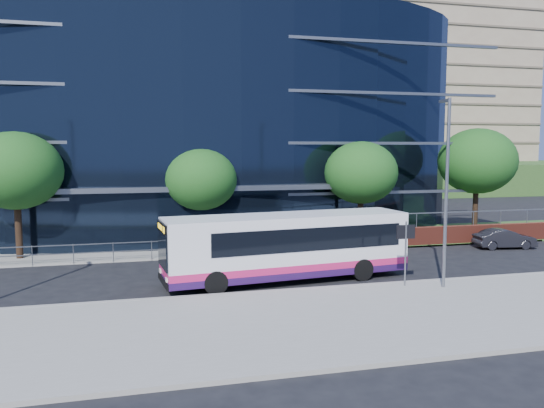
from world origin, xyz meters
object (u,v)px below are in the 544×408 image
object	(u,v)px
tree_dist_e	(387,160)
streetlight_east	(446,187)
tree_far_b	(201,180)
parked_car	(505,239)
tree_far_a	(16,171)
tree_dist_f	(487,162)
tree_far_d	(477,161)
city_bus	(289,246)
street_sign	(406,240)
tree_far_c	(361,173)

from	to	relation	value
tree_dist_e	streetlight_east	xyz separation A→B (m)	(-18.00, -42.17, -0.10)
tree_far_b	parked_car	xyz separation A→B (m)	(17.92, -4.04, -3.61)
tree_far_a	tree_dist_f	world-z (taller)	tree_far_a
tree_far_d	city_bus	bearing A→B (deg)	-150.65
city_bus	parked_car	bearing A→B (deg)	10.26
tree_far_d	tree_dist_f	distance (m)	40.01
street_sign	tree_far_c	size ratio (longest dim) A/B	0.43
tree_dist_f	street_sign	bearing A→B (deg)	-129.16
tree_far_a	tree_dist_e	world-z (taller)	tree_far_a
tree_far_a	tree_dist_e	xyz separation A→B (m)	(37.00, 31.00, -0.33)
tree_far_b	streetlight_east	bearing A→B (deg)	-52.37
tree_dist_e	parked_car	bearing A→B (deg)	-104.72
parked_car	tree_far_c	bearing A→B (deg)	73.45
tree_dist_f	city_bus	size ratio (longest dim) A/B	0.52
tree_far_a	tree_dist_f	bearing A→B (deg)	31.91
tree_far_c	tree_dist_e	world-z (taller)	same
tree_far_d	tree_dist_e	size ratio (longest dim) A/B	1.14
street_sign	tree_dist_f	bearing A→B (deg)	50.84
parked_car	tree_dist_f	bearing A→B (deg)	-26.91
streetlight_east	city_bus	distance (m)	7.32
city_bus	parked_car	size ratio (longest dim) A/B	3.19
tree_far_b	tree_dist_f	distance (m)	53.90
tree_far_a	tree_dist_f	distance (m)	62.44
tree_far_a	tree_dist_e	distance (m)	48.27
tree_far_a	street_sign	bearing A→B (deg)	-31.17
tree_far_a	tree_far_d	distance (m)	29.02
tree_dist_f	city_bus	world-z (taller)	tree_dist_f
streetlight_east	tree_far_d	bearing A→B (deg)	50.60
street_sign	streetlight_east	distance (m)	2.80
parked_car	tree_far_a	bearing A→B (deg)	90.31
street_sign	tree_dist_f	xyz separation A→B (m)	(35.50, 43.59, 2.06)
tree_far_b	city_bus	world-z (taller)	tree_far_b
tree_dist_e	tree_dist_f	xyz separation A→B (m)	(16.00, 2.00, -0.33)
tree_far_b	streetlight_east	distance (m)	14.74
tree_far_d	tree_dist_e	world-z (taller)	tree_far_d
street_sign	tree_dist_e	size ratio (longest dim) A/B	0.43
parked_car	street_sign	bearing A→B (deg)	131.60
tree_far_a	city_bus	size ratio (longest dim) A/B	0.61
streetlight_east	tree_dist_f	bearing A→B (deg)	52.42
tree_far_a	tree_far_d	xyz separation A→B (m)	(29.00, 1.00, 0.33)
parked_car	city_bus	bearing A→B (deg)	114.12
tree_far_b	tree_far_c	size ratio (longest dim) A/B	0.93
tree_dist_e	street_sign	bearing A→B (deg)	-115.12
tree_far_b	tree_dist_e	world-z (taller)	tree_dist_e
tree_far_a	tree_dist_e	bearing A→B (deg)	39.96
street_sign	tree_far_d	world-z (taller)	tree_far_d
tree_far_a	tree_far_b	xyz separation A→B (m)	(10.00, 0.50, -0.65)
streetlight_east	tree_dist_e	bearing A→B (deg)	66.89
tree_far_b	parked_car	bearing A→B (deg)	-12.71
street_sign	tree_far_d	bearing A→B (deg)	45.22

